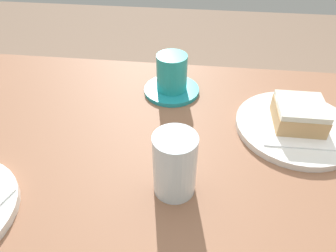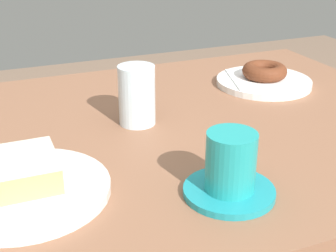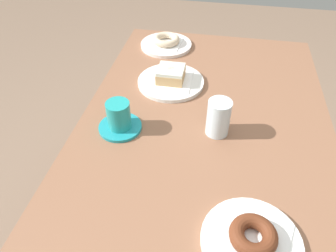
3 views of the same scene
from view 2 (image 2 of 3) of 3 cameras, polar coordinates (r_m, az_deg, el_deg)
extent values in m
cube|color=brown|center=(0.86, -4.58, -2.11)|extent=(1.21, 0.77, 0.04)
cylinder|color=#8B6144|center=(1.51, 12.18, -6.36)|extent=(0.06, 0.06, 0.70)
cylinder|color=white|center=(0.70, -16.63, -7.41)|extent=(0.23, 0.23, 0.01)
cube|color=white|center=(0.69, -16.71, -6.82)|extent=(0.15, 0.15, 0.00)
cube|color=tan|center=(0.68, -16.90, -5.44)|extent=(0.09, 0.09, 0.04)
cube|color=silver|center=(0.67, -17.13, -3.71)|extent=(0.09, 0.09, 0.01)
cylinder|color=tan|center=(0.67, -17.17, -3.43)|extent=(0.02, 0.02, 0.00)
cylinder|color=white|center=(1.12, 11.39, 5.19)|extent=(0.22, 0.22, 0.01)
cube|color=white|center=(1.11, 11.43, 5.61)|extent=(0.19, 0.19, 0.00)
torus|color=#5F2E19|center=(1.11, 11.50, 6.48)|extent=(0.10, 0.10, 0.03)
cylinder|color=silver|center=(0.87, -3.76, 3.71)|extent=(0.07, 0.07, 0.11)
cylinder|color=teal|center=(0.67, 7.32, -7.77)|extent=(0.13, 0.13, 0.01)
cylinder|color=teal|center=(0.65, 7.53, -4.25)|extent=(0.07, 0.07, 0.08)
cylinder|color=black|center=(0.63, 7.72, -1.21)|extent=(0.06, 0.06, 0.00)
camera|label=1|loc=(1.13, -11.59, 25.76)|focal=32.77mm
camera|label=3|loc=(1.26, 34.65, 33.34)|focal=33.81mm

